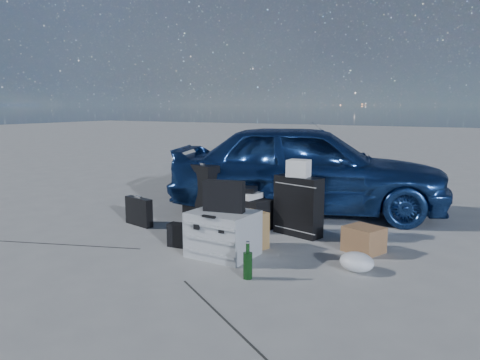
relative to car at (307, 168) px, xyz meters
name	(u,v)px	position (x,y,z in m)	size (l,w,h in m)	color
ground	(207,252)	(-0.26, -2.11, -0.61)	(60.00, 60.00, 0.00)	#9D9C98
car	(307,168)	(0.00, 0.00, 0.00)	(1.45, 3.60, 1.23)	navy
pelican_case	(223,234)	(-0.08, -2.11, -0.40)	(0.60, 0.49, 0.44)	#ADB0B3
laptop_bag	(224,196)	(-0.07, -2.10, -0.03)	(0.40, 0.10, 0.30)	black
briefcase	(139,211)	(-1.57, -1.59, -0.44)	(0.44, 0.10, 0.34)	black
suitcase_left	(201,192)	(-1.08, -0.95, -0.26)	(0.54, 0.20, 0.70)	black
suitcase_right	(298,206)	(0.30, -1.08, -0.28)	(0.55, 0.20, 0.67)	black
white_carton	(299,168)	(0.30, -1.09, 0.15)	(0.23, 0.19, 0.19)	silver
duffel_bag	(244,212)	(-0.42, -1.03, -0.44)	(0.71, 0.30, 0.35)	black
flat_box_white	(244,195)	(-0.41, -1.04, -0.23)	(0.38, 0.28, 0.07)	silver
flat_box_black	(244,189)	(-0.41, -1.04, -0.16)	(0.29, 0.21, 0.06)	black
kraft_bag	(254,229)	(0.07, -1.73, -0.43)	(0.28, 0.17, 0.37)	olive
cardboard_box	(364,239)	(1.10, -1.36, -0.49)	(0.34, 0.30, 0.26)	#976441
plastic_bag	(357,262)	(1.18, -1.94, -0.53)	(0.31, 0.26, 0.17)	silver
messenger_bag	(184,236)	(-0.56, -2.07, -0.49)	(0.35, 0.13, 0.24)	black
green_bottle	(248,261)	(0.42, -2.55, -0.46)	(0.08, 0.08, 0.31)	black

